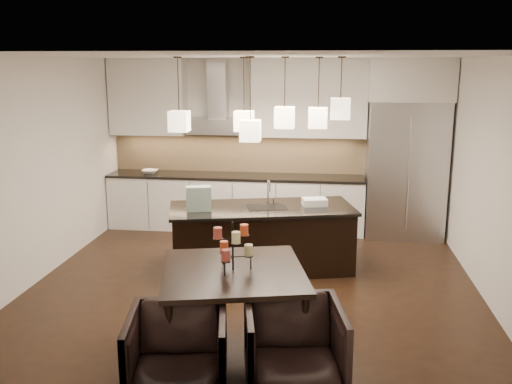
# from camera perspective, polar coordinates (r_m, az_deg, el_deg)

# --- Properties ---
(floor) EXTENTS (5.50, 5.50, 0.02)m
(floor) POSITION_cam_1_polar(r_m,az_deg,el_deg) (7.26, -0.20, -9.32)
(floor) COLOR black
(floor) RESTS_ON ground
(ceiling) EXTENTS (5.50, 5.50, 0.02)m
(ceiling) POSITION_cam_1_polar(r_m,az_deg,el_deg) (6.73, -0.22, 13.54)
(ceiling) COLOR white
(ceiling) RESTS_ON wall_back
(wall_back) EXTENTS (5.50, 0.02, 2.80)m
(wall_back) POSITION_cam_1_polar(r_m,az_deg,el_deg) (9.56, 1.91, 4.83)
(wall_back) COLOR silver
(wall_back) RESTS_ON ground
(wall_front) EXTENTS (5.50, 0.02, 2.80)m
(wall_front) POSITION_cam_1_polar(r_m,az_deg,el_deg) (4.22, -5.03, -5.51)
(wall_front) COLOR silver
(wall_front) RESTS_ON ground
(wall_left) EXTENTS (0.02, 5.50, 2.80)m
(wall_left) POSITION_cam_1_polar(r_m,az_deg,el_deg) (7.70, -21.04, 2.05)
(wall_left) COLOR silver
(wall_left) RESTS_ON ground
(wall_right) EXTENTS (0.02, 5.50, 2.80)m
(wall_right) POSITION_cam_1_polar(r_m,az_deg,el_deg) (7.06, 22.61, 1.01)
(wall_right) COLOR silver
(wall_right) RESTS_ON ground
(refrigerator) EXTENTS (1.20, 0.72, 2.15)m
(refrigerator) POSITION_cam_1_polar(r_m,az_deg,el_deg) (9.28, 14.71, 2.14)
(refrigerator) COLOR #B7B7BA
(refrigerator) RESTS_ON floor
(fridge_panel) EXTENTS (1.26, 0.72, 0.65)m
(fridge_panel) POSITION_cam_1_polar(r_m,az_deg,el_deg) (9.14, 15.21, 10.80)
(fridge_panel) COLOR silver
(fridge_panel) RESTS_ON refrigerator
(lower_cabinets) EXTENTS (4.21, 0.62, 0.88)m
(lower_cabinets) POSITION_cam_1_polar(r_m,az_deg,el_deg) (9.50, -2.07, -1.13)
(lower_cabinets) COLOR silver
(lower_cabinets) RESTS_ON floor
(countertop) EXTENTS (4.21, 0.66, 0.04)m
(countertop) POSITION_cam_1_polar(r_m,az_deg,el_deg) (9.40, -2.09, 1.60)
(countertop) COLOR black
(countertop) RESTS_ON lower_cabinets
(backsplash) EXTENTS (4.21, 0.02, 0.63)m
(backsplash) POSITION_cam_1_polar(r_m,az_deg,el_deg) (9.63, -1.82, 3.90)
(backsplash) COLOR tan
(backsplash) RESTS_ON countertop
(upper_cab_left) EXTENTS (1.25, 0.35, 1.25)m
(upper_cab_left) POSITION_cam_1_polar(r_m,az_deg,el_deg) (9.72, -10.77, 9.34)
(upper_cab_left) COLOR silver
(upper_cab_left) RESTS_ON wall_back
(upper_cab_right) EXTENTS (1.85, 0.35, 1.25)m
(upper_cab_right) POSITION_cam_1_polar(r_m,az_deg,el_deg) (9.26, 5.29, 9.34)
(upper_cab_right) COLOR silver
(upper_cab_right) RESTS_ON wall_back
(hood_canopy) EXTENTS (0.90, 0.52, 0.24)m
(hood_canopy) POSITION_cam_1_polar(r_m,az_deg,el_deg) (9.38, -3.91, 6.62)
(hood_canopy) COLOR #B7B7BA
(hood_canopy) RESTS_ON wall_back
(hood_chimney) EXTENTS (0.30, 0.28, 0.96)m
(hood_chimney) POSITION_cam_1_polar(r_m,az_deg,el_deg) (9.44, -3.83, 10.31)
(hood_chimney) COLOR #B7B7BA
(hood_chimney) RESTS_ON hood_canopy
(fruit_bowl) EXTENTS (0.27, 0.27, 0.06)m
(fruit_bowl) POSITION_cam_1_polar(r_m,az_deg,el_deg) (9.67, -10.56, 2.02)
(fruit_bowl) COLOR silver
(fruit_bowl) RESTS_ON countertop
(island_body) EXTENTS (2.50, 1.47, 0.82)m
(island_body) POSITION_cam_1_polar(r_m,az_deg,el_deg) (7.66, 0.59, -4.76)
(island_body) COLOR black
(island_body) RESTS_ON floor
(island_top) EXTENTS (2.59, 1.56, 0.04)m
(island_top) POSITION_cam_1_polar(r_m,az_deg,el_deg) (7.54, 0.60, -1.64)
(island_top) COLOR black
(island_top) RESTS_ON island_body
(faucet) EXTENTS (0.14, 0.24, 0.36)m
(faucet) POSITION_cam_1_polar(r_m,az_deg,el_deg) (7.60, 1.21, -0.01)
(faucet) COLOR silver
(faucet) RESTS_ON island_top
(tote_bag) EXTENTS (0.35, 0.24, 0.32)m
(tote_bag) POSITION_cam_1_polar(r_m,az_deg,el_deg) (7.35, -5.75, -0.65)
(tote_bag) COLOR #1A5039
(tote_bag) RESTS_ON island_top
(food_container) EXTENTS (0.36, 0.29, 0.09)m
(food_container) POSITION_cam_1_polar(r_m,az_deg,el_deg) (7.65, 5.88, -0.99)
(food_container) COLOR silver
(food_container) RESTS_ON island_top
(dining_table) EXTENTS (1.61, 1.61, 0.80)m
(dining_table) POSITION_cam_1_polar(r_m,az_deg,el_deg) (5.63, -2.28, -11.58)
(dining_table) COLOR black
(dining_table) RESTS_ON floor
(candelabra) EXTENTS (0.46, 0.46, 0.47)m
(candelabra) POSITION_cam_1_polar(r_m,az_deg,el_deg) (5.39, -2.34, -5.42)
(candelabra) COLOR black
(candelabra) RESTS_ON dining_table
(candle_a) EXTENTS (0.10, 0.10, 0.11)m
(candle_a) POSITION_cam_1_polar(r_m,az_deg,el_deg) (5.42, -0.75, -5.82)
(candle_a) COLOR beige
(candle_a) RESTS_ON candelabra
(candle_b) EXTENTS (0.10, 0.10, 0.11)m
(candle_b) POSITION_cam_1_polar(r_m,az_deg,el_deg) (5.53, -3.21, -5.47)
(candle_b) COLOR #DE4E26
(candle_b) RESTS_ON candelabra
(candle_c) EXTENTS (0.10, 0.10, 0.11)m
(candle_c) POSITION_cam_1_polar(r_m,az_deg,el_deg) (5.28, -3.05, -6.34)
(candle_c) COLOR #AD3F34
(candle_c) RESTS_ON candelabra
(candle_d) EXTENTS (0.10, 0.10, 0.11)m
(candle_d) POSITION_cam_1_polar(r_m,az_deg,el_deg) (5.46, -1.19, -3.81)
(candle_d) COLOR #DE4E26
(candle_d) RESTS_ON candelabra
(candle_e) EXTENTS (0.10, 0.10, 0.11)m
(candle_e) POSITION_cam_1_polar(r_m,az_deg,el_deg) (5.37, -3.85, -4.12)
(candle_e) COLOR #AD3F34
(candle_e) RESTS_ON candelabra
(candle_f) EXTENTS (0.10, 0.10, 0.11)m
(candle_f) POSITION_cam_1_polar(r_m,az_deg,el_deg) (5.23, -2.01, -4.57)
(candle_f) COLOR beige
(candle_f) RESTS_ON candelabra
(armchair_left) EXTENTS (0.93, 0.95, 0.75)m
(armchair_left) POSITION_cam_1_polar(r_m,az_deg,el_deg) (4.91, -7.85, -15.85)
(armchair_left) COLOR black
(armchair_left) RESTS_ON floor
(armchair_right) EXTENTS (0.95, 0.97, 0.76)m
(armchair_right) POSITION_cam_1_polar(r_m,az_deg,el_deg) (4.97, 3.85, -15.31)
(armchair_right) COLOR black
(armchair_right) RESTS_ON floor
(pendant_a) EXTENTS (0.24, 0.24, 0.26)m
(pendant_a) POSITION_cam_1_polar(r_m,az_deg,el_deg) (7.38, -7.68, 7.02)
(pendant_a) COLOR beige
(pendant_a) RESTS_ON ceiling
(pendant_b) EXTENTS (0.24, 0.24, 0.26)m
(pendant_b) POSITION_cam_1_polar(r_m,az_deg,el_deg) (7.47, -1.20, 7.11)
(pendant_b) COLOR beige
(pendant_b) RESTS_ON ceiling
(pendant_c) EXTENTS (0.24, 0.24, 0.26)m
(pendant_c) POSITION_cam_1_polar(r_m,az_deg,el_deg) (7.14, 2.87, 7.45)
(pendant_c) COLOR beige
(pendant_c) RESTS_ON ceiling
(pendant_d) EXTENTS (0.24, 0.24, 0.26)m
(pendant_d) POSITION_cam_1_polar(r_m,az_deg,el_deg) (7.46, 6.22, 7.37)
(pendant_d) COLOR beige
(pendant_d) RESTS_ON ceiling
(pendant_e) EXTENTS (0.24, 0.24, 0.26)m
(pendant_e) POSITION_cam_1_polar(r_m,az_deg,el_deg) (7.24, 8.43, 8.24)
(pendant_e) COLOR beige
(pendant_e) RESTS_ON ceiling
(pendant_f) EXTENTS (0.24, 0.24, 0.26)m
(pendant_f) POSITION_cam_1_polar(r_m,az_deg,el_deg) (7.02, -0.57, 6.15)
(pendant_f) COLOR beige
(pendant_f) RESTS_ON ceiling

